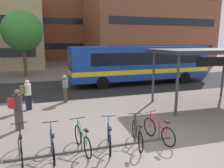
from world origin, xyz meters
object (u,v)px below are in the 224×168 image
(parked_bicycle_red_5, at_px, (159,131))
(commuter_grey_pack_2, at_px, (65,87))
(street_tree_1, at_px, (22,31))
(commuter_red_pack_0, at_px, (17,107))
(city_bus, at_px, (140,63))
(parked_bicycle_black_4, at_px, (137,134))
(parked_bicycle_blue_3, at_px, (109,138))
(parked_bicycle_blue_1, at_px, (52,145))
(commuter_olive_pack_1, at_px, (27,93))
(transit_shelter, at_px, (206,53))
(parked_bicycle_green_2, at_px, (82,140))
(parked_bicycle_black_0, at_px, (21,147))

(parked_bicycle_red_5, xyz_separation_m, commuter_grey_pack_2, (-2.70, 6.25, 0.57))
(parked_bicycle_red_5, distance_m, street_tree_1, 19.05)
(commuter_red_pack_0, bearing_deg, commuter_grey_pack_2, 19.32)
(city_bus, distance_m, parked_bicycle_black_4, 11.43)
(parked_bicycle_blue_3, relative_size, commuter_grey_pack_2, 1.02)
(parked_bicycle_blue_1, bearing_deg, commuter_olive_pack_1, 9.50)
(parked_bicycle_black_4, relative_size, transit_shelter, 0.28)
(parked_bicycle_blue_3, height_order, parked_bicycle_red_5, same)
(parked_bicycle_red_5, height_order, transit_shelter, transit_shelter)
(parked_bicycle_red_5, relative_size, transit_shelter, 0.29)
(commuter_red_pack_0, xyz_separation_m, street_tree_1, (-0.67, 15.00, 3.65))
(city_bus, relative_size, transit_shelter, 2.02)
(parked_bicycle_blue_3, height_order, street_tree_1, street_tree_1)
(commuter_grey_pack_2, bearing_deg, parked_bicycle_green_2, 176.88)
(parked_bicycle_black_0, height_order, street_tree_1, street_tree_1)
(parked_bicycle_blue_3, xyz_separation_m, commuter_olive_pack_1, (-2.88, 5.35, 0.55))
(parked_bicycle_black_4, bearing_deg, commuter_olive_pack_1, 48.45)
(parked_bicycle_blue_3, height_order, commuter_grey_pack_2, commuter_grey_pack_2)
(commuter_olive_pack_1, xyz_separation_m, street_tree_1, (-0.89, 12.31, 3.70))
(parked_bicycle_black_4, relative_size, commuter_red_pack_0, 0.99)
(street_tree_1, bearing_deg, commuter_olive_pack_1, -85.86)
(transit_shelter, distance_m, commuter_olive_pack_1, 9.97)
(parked_bicycle_black_4, xyz_separation_m, commuter_olive_pack_1, (-3.90, 5.41, 0.55))
(parked_bicycle_black_0, bearing_deg, parked_bicycle_blue_3, -101.59)
(parked_bicycle_black_4, distance_m, commuter_olive_pack_1, 6.69)
(commuter_red_pack_0, distance_m, street_tree_1, 15.45)
(parked_bicycle_red_5, xyz_separation_m, commuter_red_pack_0, (-4.98, 2.69, 0.60))
(parked_bicycle_red_5, bearing_deg, parked_bicycle_green_2, 76.54)
(parked_bicycle_blue_3, xyz_separation_m, parked_bicycle_black_4, (1.02, -0.06, 0.00))
(parked_bicycle_black_4, bearing_deg, parked_bicycle_blue_1, 100.76)
(transit_shelter, distance_m, commuter_grey_pack_2, 8.30)
(parked_bicycle_black_0, bearing_deg, parked_bicycle_red_5, -99.94)
(parked_bicycle_blue_1, distance_m, parked_bicycle_green_2, 0.97)
(street_tree_1, bearing_deg, parked_bicycle_blue_3, -77.95)
(parked_bicycle_blue_1, xyz_separation_m, parked_bicycle_red_5, (3.75, -0.07, 0.00))
(transit_shelter, bearing_deg, city_bus, 98.69)
(commuter_red_pack_0, relative_size, commuter_grey_pack_2, 1.03)
(city_bus, distance_m, parked_bicycle_blue_3, 11.85)
(parked_bicycle_blue_1, xyz_separation_m, commuter_grey_pack_2, (1.05, 6.18, 0.57))
(parked_bicycle_black_0, relative_size, street_tree_1, 0.26)
(city_bus, xyz_separation_m, parked_bicycle_black_4, (-4.89, -10.23, -1.39))
(city_bus, relative_size, commuter_grey_pack_2, 7.29)
(parked_bicycle_black_0, height_order, transit_shelter, transit_shelter)
(parked_bicycle_black_0, relative_size, commuter_grey_pack_2, 1.04)
(city_bus, bearing_deg, parked_bicycle_blue_3, 59.67)
(parked_bicycle_green_2, xyz_separation_m, parked_bicycle_black_4, (1.92, -0.17, 0.00))
(transit_shelter, height_order, street_tree_1, street_tree_1)
(parked_bicycle_red_5, height_order, street_tree_1, street_tree_1)
(city_bus, bearing_deg, transit_shelter, 95.84)
(city_bus, bearing_deg, parked_bicycle_blue_1, 52.32)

